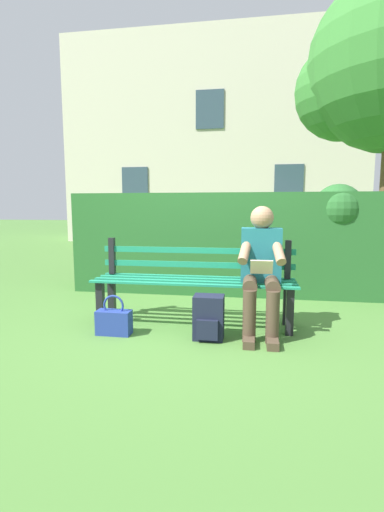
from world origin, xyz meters
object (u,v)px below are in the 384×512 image
object	(u,v)px
backpack	(209,318)
handbag	(114,321)
park_bench	(194,281)
person_seated	(261,266)

from	to	relation	value
backpack	handbag	size ratio (longest dim) A/B	1.06
backpack	handbag	bearing A→B (deg)	1.70
park_bench	handbag	size ratio (longest dim) A/B	5.34
person_seated	backpack	distance (m)	0.70
park_bench	backpack	bearing A→B (deg)	114.46
park_bench	handbag	xyz separation A→B (m)	(0.69, 0.46, -0.31)
backpack	person_seated	bearing A→B (deg)	-149.34
person_seated	backpack	xyz separation A→B (m)	(0.46, 0.27, -0.44)
backpack	handbag	distance (m)	0.89
person_seated	backpack	world-z (taller)	person_seated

